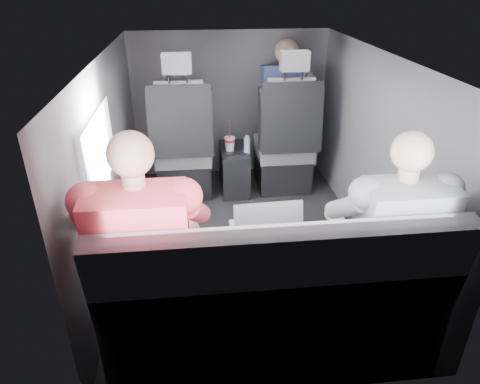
{
  "coord_description": "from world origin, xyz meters",
  "views": [
    {
      "loc": [
        -0.34,
        -2.65,
        1.81
      ],
      "look_at": [
        -0.05,
        -0.05,
        0.45
      ],
      "focal_mm": 32.0,
      "sensor_mm": 36.0,
      "label": 1
    }
  ],
  "objects": [
    {
      "name": "passenger_rear_left",
      "position": [
        -0.59,
        -0.97,
        0.65
      ],
      "size": [
        0.53,
        0.64,
        1.27
      ],
      "color": "#36363B",
      "rests_on": "rear_bench"
    },
    {
      "name": "laptop_white",
      "position": [
        -0.58,
        -0.82,
        0.64
      ],
      "size": [
        0.42,
        0.45,
        0.26
      ],
      "color": "silver",
      "rests_on": "passenger_rear_left"
    },
    {
      "name": "water_bottle",
      "position": [
        0.1,
        0.77,
        0.47
      ],
      "size": [
        0.05,
        0.05,
        0.16
      ],
      "color": "#9DBDD5",
      "rests_on": "center_console"
    },
    {
      "name": "panel_front",
      "position": [
        0.0,
        1.3,
        0.68
      ],
      "size": [
        1.8,
        0.02,
        1.35
      ],
      "primitive_type": "cube",
      "color": "#56565B",
      "rests_on": "floor"
    },
    {
      "name": "soda_cup",
      "position": [
        -0.04,
        0.82,
        0.47
      ],
      "size": [
        0.09,
        0.09,
        0.28
      ],
      "color": "white",
      "rests_on": "center_console"
    },
    {
      "name": "passenger_rear_right",
      "position": [
        0.56,
        -0.97,
        0.63
      ],
      "size": [
        0.5,
        0.62,
        1.22
      ],
      "color": "navy",
      "rests_on": "rear_bench"
    },
    {
      "name": "rear_bench",
      "position": [
        0.0,
        -1.06,
        0.31
      ],
      "size": [
        1.6,
        0.57,
        0.92
      ],
      "color": "slate",
      "rests_on": "floor"
    },
    {
      "name": "center_console",
      "position": [
        0.0,
        0.88,
        0.2
      ],
      "size": [
        0.24,
        0.48,
        0.41
      ],
      "color": "black",
      "rests_on": "floor"
    },
    {
      "name": "laptop_silver",
      "position": [
        -0.01,
        -0.82,
        0.63
      ],
      "size": [
        0.35,
        0.32,
        0.24
      ],
      "color": "#BBBBC0",
      "rests_on": "rear_bench"
    },
    {
      "name": "side_window",
      "position": [
        -0.88,
        -0.3,
        0.9
      ],
      "size": [
        0.02,
        0.75,
        0.42
      ],
      "primitive_type": "cube",
      "color": "white",
      "rests_on": "panel_left"
    },
    {
      "name": "passenger_front_right",
      "position": [
        0.48,
        1.1,
        0.76
      ],
      "size": [
        0.42,
        0.42,
        0.87
      ],
      "color": "navy",
      "rests_on": "front_seat_right"
    },
    {
      "name": "front_seat_left",
      "position": [
        -0.45,
        0.84,
        0.4
      ],
      "size": [
        0.52,
        0.58,
        1.26
      ],
      "color": "black",
      "rests_on": "floor"
    },
    {
      "name": "front_seat_right",
      "position": [
        0.45,
        0.84,
        0.4
      ],
      "size": [
        0.52,
        0.58,
        1.26
      ],
      "color": "black",
      "rests_on": "floor"
    },
    {
      "name": "seatbelt",
      "position": [
        0.45,
        0.67,
        0.8
      ],
      "size": [
        0.35,
        0.11,
        0.59
      ],
      "primitive_type": "cube",
      "rotation": [
        -0.14,
        0.49,
        0.0
      ],
      "color": "black",
      "rests_on": "front_seat_right"
    },
    {
      "name": "floor",
      "position": [
        0.0,
        0.0,
        0.0
      ],
      "size": [
        2.6,
        2.6,
        0.0
      ],
      "primitive_type": "plane",
      "color": "black",
      "rests_on": "ground"
    },
    {
      "name": "laptop_black",
      "position": [
        0.61,
        -0.78,
        0.63
      ],
      "size": [
        0.36,
        0.33,
        0.25
      ],
      "color": "black",
      "rests_on": "passenger_rear_right"
    },
    {
      "name": "panel_left",
      "position": [
        -0.9,
        0.0,
        0.68
      ],
      "size": [
        0.02,
        2.6,
        1.35
      ],
      "primitive_type": "cube",
      "color": "#56565B",
      "rests_on": "floor"
    },
    {
      "name": "panel_back",
      "position": [
        0.0,
        -1.3,
        0.68
      ],
      "size": [
        1.8,
        0.02,
        1.35
      ],
      "primitive_type": "cube",
      "color": "#56565B",
      "rests_on": "floor"
    },
    {
      "name": "panel_right",
      "position": [
        0.9,
        0.0,
        0.68
      ],
      "size": [
        0.02,
        2.6,
        1.35
      ],
      "primitive_type": "cube",
      "color": "#56565B",
      "rests_on": "floor"
    },
    {
      "name": "ceiling",
      "position": [
        0.0,
        0.0,
        1.35
      ],
      "size": [
        2.6,
        2.6,
        0.0
      ],
      "primitive_type": "plane",
      "rotation": [
        3.14,
        0.0,
        0.0
      ],
      "color": "#B2B2AD",
      "rests_on": "panel_back"
    }
  ]
}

